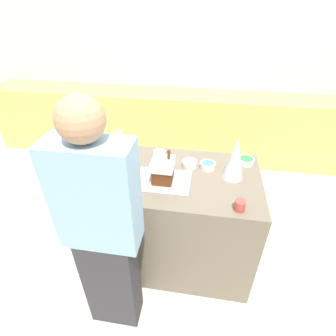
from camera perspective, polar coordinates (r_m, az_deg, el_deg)
ground_plane at (r=2.73m, az=0.50°, el=-17.83°), size 12.00×12.00×0.00m
wall_back at (r=4.03m, az=5.89°, el=21.75°), size 8.00×0.05×2.60m
back_cabinet_block at (r=3.98m, az=4.85°, el=9.16°), size 6.00×0.60×0.96m
kitchen_island at (r=2.38m, az=0.56°, el=-10.76°), size 1.41×0.82×0.95m
baking_tray at (r=2.00m, az=-1.08°, el=-2.76°), size 0.42×0.31×0.01m
gingerbread_house at (r=1.94m, az=-1.10°, el=-0.41°), size 0.16×0.18×0.25m
decorative_tree at (r=2.02m, az=14.38°, el=2.04°), size 0.16×0.16×0.34m
candy_bowl_far_left at (r=2.30m, az=-1.83°, el=3.24°), size 0.11×0.11×0.04m
candy_bowl_beside_tree at (r=2.28m, az=16.54°, el=1.55°), size 0.14×0.14×0.05m
candy_bowl_near_tray_right at (r=2.35m, az=-10.97°, el=3.26°), size 0.12×0.12×0.04m
candy_bowl_far_right at (r=2.15m, az=4.74°, el=0.98°), size 0.12×0.12×0.05m
candy_bowl_front_corner at (r=2.15m, az=8.65°, el=0.58°), size 0.12×0.12×0.05m
candy_bowl_near_tray_left at (r=2.24m, az=-14.74°, el=1.27°), size 0.11×0.11×0.05m
mug at (r=1.80m, az=15.38°, el=-7.84°), size 0.07×0.07×0.08m
person at (r=1.70m, az=-13.90°, el=-13.33°), size 0.47×0.58×1.78m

